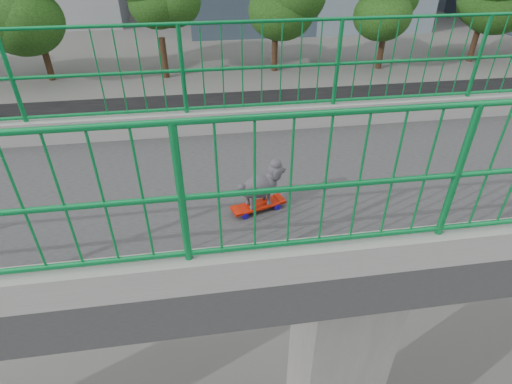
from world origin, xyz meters
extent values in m
cube|color=black|center=(-13.00, 0.00, 0.01)|extent=(18.00, 90.00, 0.02)
cube|color=#2D2D2F|center=(0.00, 0.00, 6.75)|extent=(3.00, 24.00, 0.50)
cube|color=slate|center=(0.00, 0.00, 3.25)|extent=(1.20, 1.20, 6.50)
cube|color=gray|center=(-1.40, 0.00, 7.15)|extent=(0.20, 24.00, 0.30)
cylinder|color=#0E813C|center=(-1.40, 0.00, 8.40)|extent=(0.04, 24.00, 0.04)
cylinder|color=#0E813C|center=(-1.40, 0.00, 7.85)|extent=(0.04, 24.00, 0.04)
cylinder|color=#0E813C|center=(-1.40, 0.00, 7.85)|extent=(0.06, 0.06, 1.10)
cube|color=gray|center=(1.40, 0.00, 7.15)|extent=(0.20, 24.00, 0.30)
cylinder|color=#0E813C|center=(1.40, 0.00, 8.40)|extent=(0.04, 24.00, 0.04)
cylinder|color=#0E813C|center=(1.40, 0.00, 7.85)|extent=(0.04, 24.00, 0.04)
cylinder|color=#0E813C|center=(1.40, 0.00, 7.85)|extent=(0.06, 0.06, 1.10)
cylinder|color=black|center=(-26.40, -12.00, 1.49)|extent=(0.44, 0.44, 2.97)
ellipsoid|color=#14350E|center=(-26.40, -12.00, 5.01)|extent=(4.80, 4.80, 4.08)
cylinder|color=black|center=(-25.80, -4.00, 1.36)|extent=(0.44, 0.44, 2.73)
ellipsoid|color=#14350E|center=(-25.80, -4.00, 4.51)|extent=(4.20, 4.20, 3.57)
cylinder|color=black|center=(-26.20, 4.00, 1.43)|extent=(0.44, 0.44, 2.87)
ellipsoid|color=#14350E|center=(-26.20, 4.00, 4.82)|extent=(4.60, 4.60, 3.91)
cylinder|color=black|center=(-25.60, 12.00, 1.33)|extent=(0.44, 0.44, 2.66)
ellipsoid|color=#14350E|center=(-25.60, 12.00, 4.36)|extent=(4.00, 4.00, 3.40)
cylinder|color=black|center=(-26.30, 20.00, 1.50)|extent=(0.44, 0.44, 3.01)
cube|color=red|center=(0.48, -1.33, 7.06)|extent=(0.31, 0.57, 0.02)
cube|color=#99999E|center=(0.53, -1.50, 7.04)|extent=(0.10, 0.06, 0.02)
cylinder|color=#1807A1|center=(0.47, -1.52, 7.03)|extent=(0.05, 0.07, 0.06)
sphere|color=yellow|center=(0.47, -1.52, 7.03)|extent=(0.03, 0.03, 0.03)
cylinder|color=#1807A1|center=(0.60, -1.48, 7.03)|extent=(0.05, 0.07, 0.06)
sphere|color=yellow|center=(0.60, -1.48, 7.03)|extent=(0.03, 0.03, 0.03)
cube|color=#99999E|center=(0.43, -1.16, 7.04)|extent=(0.10, 0.06, 0.02)
cylinder|color=#1807A1|center=(0.36, -1.18, 7.03)|extent=(0.05, 0.07, 0.06)
sphere|color=yellow|center=(0.36, -1.18, 7.03)|extent=(0.03, 0.03, 0.03)
cylinder|color=#1807A1|center=(0.50, -1.14, 7.03)|extent=(0.05, 0.07, 0.06)
sphere|color=yellow|center=(0.50, -1.14, 7.03)|extent=(0.03, 0.03, 0.03)
ellipsoid|color=#2A272C|center=(0.48, -1.33, 7.28)|extent=(0.30, 0.37, 0.22)
sphere|color=#2A272C|center=(0.43, -1.16, 7.42)|extent=(0.15, 0.15, 0.15)
sphere|color=black|center=(0.40, -1.06, 7.40)|extent=(0.03, 0.03, 0.03)
sphere|color=#2A272C|center=(0.53, -1.50, 7.32)|extent=(0.07, 0.07, 0.07)
cylinder|color=#2A272C|center=(0.41, -1.26, 7.14)|extent=(0.03, 0.03, 0.14)
cylinder|color=#2A272C|center=(0.50, -1.23, 7.14)|extent=(0.03, 0.03, 0.14)
cylinder|color=#2A272C|center=(0.46, -1.43, 7.14)|extent=(0.03, 0.03, 0.14)
cylinder|color=#2A272C|center=(0.55, -1.41, 7.14)|extent=(0.03, 0.03, 0.14)
imported|color=#96969B|center=(-9.20, -2.86, 0.71)|extent=(1.50, 4.30, 1.42)
imported|color=black|center=(-12.40, -9.88, 0.73)|extent=(2.42, 5.25, 1.46)
imported|color=#96969B|center=(-15.60, -7.53, 0.71)|extent=(1.98, 4.86, 1.41)
imported|color=black|center=(-9.20, 8.52, 0.68)|extent=(2.27, 4.91, 1.37)
camera|label=1|loc=(3.68, -1.83, 9.40)|focal=28.30mm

